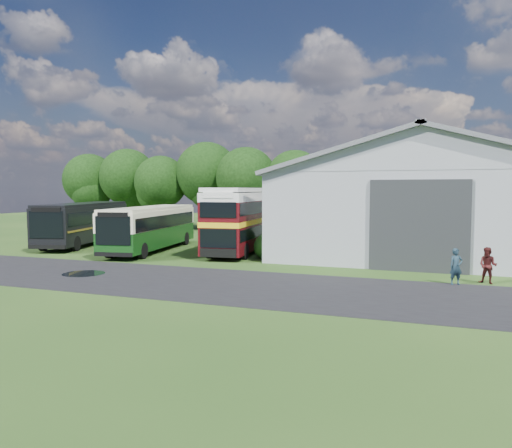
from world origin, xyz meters
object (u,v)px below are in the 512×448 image
at_px(bus_maroon_double, 242,220).
at_px(visitor_b, 488,266).
at_px(visitor_a, 456,267).
at_px(storage_shed, 427,193).
at_px(bus_green_single, 151,227).
at_px(bus_dark_single, 84,222).

bearing_deg(bus_maroon_double, visitor_b, -30.85).
xyz_separation_m(bus_maroon_double, visitor_a, (14.02, -7.84, -1.43)).
height_order(storage_shed, bus_maroon_double, storage_shed).
height_order(bus_green_single, bus_dark_single, bus_dark_single).
height_order(bus_maroon_double, bus_dark_single, bus_maroon_double).
distance_m(bus_green_single, visitor_a, 21.44).
distance_m(storage_shed, visitor_a, 15.74).
bearing_deg(bus_dark_single, storage_shed, 0.26).
bearing_deg(bus_green_single, visitor_b, -23.31).
relative_size(bus_green_single, bus_dark_single, 0.95).
distance_m(bus_green_single, visitor_b, 22.59).
xyz_separation_m(bus_green_single, visitor_b, (21.92, -5.40, -0.84)).
bearing_deg(storage_shed, bus_maroon_double, -148.55).
height_order(bus_green_single, visitor_a, bus_green_single).
height_order(visitor_a, visitor_b, visitor_b).
bearing_deg(bus_maroon_double, storage_shed, 25.22).
bearing_deg(bus_green_single, storage_shed, 16.55).
xyz_separation_m(visitor_a, visitor_b, (1.41, 0.76, 0.01)).
distance_m(bus_maroon_double, visitor_b, 17.03).
relative_size(storage_shed, bus_dark_single, 1.98).
distance_m(bus_dark_single, visitor_a, 28.92).
distance_m(storage_shed, bus_dark_single, 27.14).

